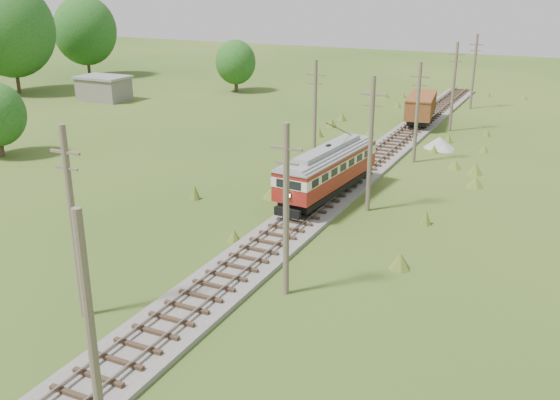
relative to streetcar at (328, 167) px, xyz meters
The scene contains 16 objects.
railbed_main 3.19m from the streetcar, 90.00° to the left, with size 3.60×96.00×0.57m.
streetcar is the anchor object (origin of this frame).
gondola 26.47m from the streetcar, 90.00° to the left, with size 3.73×8.33×2.67m.
gravel_pile 18.37m from the streetcar, 77.25° to the left, with size 2.89×3.06×1.05m.
utility_pole_r_1 26.97m from the streetcar, 83.38° to the right, with size 0.30×0.30×8.80m.
utility_pole_r_2 14.25m from the streetcar, 76.47° to the right, with size 1.60×0.30×8.60m.
utility_pole_r_3 3.95m from the streetcar, 12.61° to the right, with size 1.60×0.30×9.00m.
utility_pole_r_4 12.79m from the streetcar, 76.28° to the left, with size 1.60×0.30×8.40m.
utility_pole_r_5 25.60m from the streetcar, 82.34° to the left, with size 1.60×0.30×8.90m.
utility_pole_r_6 38.47m from the streetcar, 85.22° to the left, with size 1.60×0.30×8.70m.
utility_pole_l_a 20.28m from the streetcar, 102.03° to the right, with size 1.60×0.30×9.00m.
utility_pole_l_b 9.64m from the streetcar, 118.51° to the left, with size 1.60×0.30×8.60m.
tree_left_4 58.72m from the streetcar, 157.58° to the left, with size 11.34×11.34×14.61m.
tree_left_5 68.00m from the streetcar, 145.64° to the left, with size 9.66×9.66×12.44m.
tree_mid_a 45.86m from the streetcar, 127.66° to the left, with size 5.46×5.46×7.03m.
shed 46.29m from the streetcar, 149.80° to the left, with size 6.40×4.40×3.10m.
Camera 1 is at (15.05, -6.91, 14.68)m, focal length 40.00 mm.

